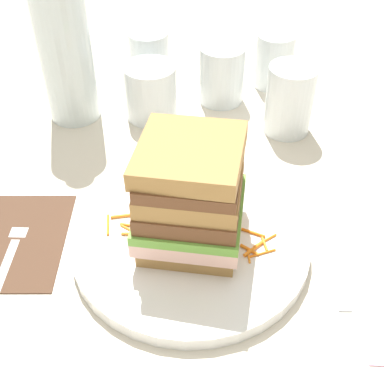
% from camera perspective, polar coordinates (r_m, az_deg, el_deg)
% --- Properties ---
extents(ground_plane, '(3.00, 3.00, 0.00)m').
position_cam_1_polar(ground_plane, '(0.60, -1.97, -5.19)').
color(ground_plane, beige).
extents(main_plate, '(0.27, 0.27, 0.02)m').
position_cam_1_polar(main_plate, '(0.58, -0.13, -5.55)').
color(main_plate, white).
rests_on(main_plate, ground_plane).
extents(sandwich, '(0.12, 0.13, 0.13)m').
position_cam_1_polar(sandwich, '(0.53, -0.15, -0.42)').
color(sandwich, '#A87A42').
rests_on(sandwich, main_plate).
extents(carrot_shred_0, '(0.01, 0.03, 0.00)m').
position_cam_1_polar(carrot_shred_0, '(0.59, -9.43, -3.71)').
color(carrot_shred_0, orange).
rests_on(carrot_shred_0, main_plate).
extents(carrot_shred_1, '(0.02, 0.02, 0.00)m').
position_cam_1_polar(carrot_shred_1, '(0.58, -5.89, -4.21)').
color(carrot_shred_1, orange).
rests_on(carrot_shred_1, main_plate).
extents(carrot_shred_2, '(0.02, 0.02, 0.00)m').
position_cam_1_polar(carrot_shred_2, '(0.60, -6.21, -3.02)').
color(carrot_shred_2, orange).
rests_on(carrot_shred_2, main_plate).
extents(carrot_shred_3, '(0.02, 0.00, 0.00)m').
position_cam_1_polar(carrot_shred_3, '(0.58, -6.86, -4.70)').
color(carrot_shred_3, orange).
rests_on(carrot_shred_3, main_plate).
extents(carrot_shred_4, '(0.02, 0.01, 0.00)m').
position_cam_1_polar(carrot_shred_4, '(0.59, -7.13, -4.16)').
color(carrot_shred_4, orange).
rests_on(carrot_shred_4, main_plate).
extents(carrot_shred_5, '(0.03, 0.01, 0.00)m').
position_cam_1_polar(carrot_shred_5, '(0.60, -7.66, -2.65)').
color(carrot_shred_5, orange).
rests_on(carrot_shred_5, main_plate).
extents(carrot_shred_6, '(0.01, 0.03, 0.00)m').
position_cam_1_polar(carrot_shred_6, '(0.57, -6.89, -5.48)').
color(carrot_shred_6, orange).
rests_on(carrot_shred_6, main_plate).
extents(carrot_shred_7, '(0.03, 0.01, 0.00)m').
position_cam_1_polar(carrot_shred_7, '(0.59, -6.73, -3.58)').
color(carrot_shred_7, orange).
rests_on(carrot_shred_7, main_plate).
extents(carrot_shred_8, '(0.02, 0.02, 0.00)m').
position_cam_1_polar(carrot_shred_8, '(0.56, 6.48, -6.47)').
color(carrot_shred_8, orange).
rests_on(carrot_shred_8, main_plate).
extents(carrot_shred_9, '(0.00, 0.02, 0.00)m').
position_cam_1_polar(carrot_shred_9, '(0.56, 6.38, -7.14)').
color(carrot_shred_9, orange).
rests_on(carrot_shred_9, main_plate).
extents(carrot_shred_10, '(0.01, 0.02, 0.00)m').
position_cam_1_polar(carrot_shred_10, '(0.57, 8.16, -5.81)').
color(carrot_shred_10, orange).
rests_on(carrot_shred_10, main_plate).
extents(carrot_shred_11, '(0.02, 0.02, 0.00)m').
position_cam_1_polar(carrot_shred_11, '(0.56, 6.91, -6.35)').
color(carrot_shred_11, orange).
rests_on(carrot_shred_11, main_plate).
extents(carrot_shred_12, '(0.03, 0.01, 0.00)m').
position_cam_1_polar(carrot_shred_12, '(0.56, 7.95, -6.82)').
color(carrot_shred_12, orange).
rests_on(carrot_shred_12, main_plate).
extents(carrot_shred_13, '(0.03, 0.02, 0.00)m').
position_cam_1_polar(carrot_shred_13, '(0.57, 8.19, -5.43)').
color(carrot_shred_13, orange).
rests_on(carrot_shred_13, main_plate).
extents(carrot_shred_14, '(0.03, 0.01, 0.00)m').
position_cam_1_polar(carrot_shred_14, '(0.58, 6.88, -4.57)').
color(carrot_shred_14, orange).
rests_on(carrot_shred_14, main_plate).
extents(napkin_dark, '(0.12, 0.16, 0.00)m').
position_cam_1_polar(napkin_dark, '(0.63, -19.19, -5.08)').
color(napkin_dark, '#4C3323').
rests_on(napkin_dark, ground_plane).
extents(fork, '(0.02, 0.17, 0.00)m').
position_cam_1_polar(fork, '(0.61, -19.82, -6.40)').
color(fork, silver).
rests_on(fork, napkin_dark).
extents(knife, '(0.02, 0.20, 0.00)m').
position_cam_1_polar(knife, '(0.61, 15.05, -5.55)').
color(knife, silver).
rests_on(knife, ground_plane).
extents(juice_glass, '(0.07, 0.07, 0.10)m').
position_cam_1_polar(juice_glass, '(0.75, 10.86, 9.93)').
color(juice_glass, white).
rests_on(juice_glass, ground_plane).
extents(water_bottle, '(0.08, 0.08, 0.30)m').
position_cam_1_polar(water_bottle, '(0.76, -14.42, 17.00)').
color(water_bottle, silver).
rests_on(water_bottle, ground_plane).
extents(empty_tumbler_0, '(0.08, 0.08, 0.08)m').
position_cam_1_polar(empty_tumbler_0, '(0.78, -4.64, 11.17)').
color(empty_tumbler_0, silver).
rests_on(empty_tumbler_0, ground_plane).
extents(empty_tumbler_1, '(0.07, 0.07, 0.09)m').
position_cam_1_polar(empty_tumbler_1, '(0.87, -4.81, 14.72)').
color(empty_tumbler_1, silver).
rests_on(empty_tumbler_1, ground_plane).
extents(empty_tumbler_2, '(0.06, 0.06, 0.09)m').
position_cam_1_polar(empty_tumbler_2, '(0.87, 9.20, 14.41)').
color(empty_tumbler_2, silver).
rests_on(empty_tumbler_2, ground_plane).
extents(empty_tumbler_3, '(0.07, 0.07, 0.09)m').
position_cam_1_polar(empty_tumbler_3, '(0.82, 3.34, 13.07)').
color(empty_tumbler_3, silver).
rests_on(empty_tumbler_3, ground_plane).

